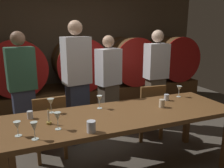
{
  "coord_description": "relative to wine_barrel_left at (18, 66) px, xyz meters",
  "views": [
    {
      "loc": [
        -1.0,
        -2.26,
        1.69
      ],
      "look_at": [
        -0.03,
        0.2,
        1.04
      ],
      "focal_mm": 36.06,
      "sensor_mm": 36.0,
      "label": 1
    }
  ],
  "objects": [
    {
      "name": "ground_plane",
      "position": [
        1.1,
        -2.14,
        -1.04
      ],
      "size": [
        7.78,
        7.78,
        0.0
      ],
      "primitive_type": "plane",
      "color": "#4C443A"
    },
    {
      "name": "back_wall",
      "position": [
        1.1,
        0.55,
        0.29
      ],
      "size": [
        5.98,
        0.24,
        2.65
      ],
      "primitive_type": "cube",
      "color": "brown",
      "rests_on": "ground"
    },
    {
      "name": "barrel_shelf",
      "position": [
        1.1,
        0.0,
        -0.76
      ],
      "size": [
        5.38,
        0.9,
        0.55
      ],
      "primitive_type": "cube",
      "color": "brown",
      "rests_on": "ground"
    },
    {
      "name": "wine_barrel_left",
      "position": [
        0.0,
        0.0,
        0.0
      ],
      "size": [
        0.99,
        0.93,
        0.99
      ],
      "color": "#513319",
      "rests_on": "barrel_shelf"
    },
    {
      "name": "wine_barrel_center",
      "position": [
        1.13,
        0.0,
        0.0
      ],
      "size": [
        0.99,
        0.93,
        0.99
      ],
      "color": "brown",
      "rests_on": "barrel_shelf"
    },
    {
      "name": "wine_barrel_right",
      "position": [
        2.22,
        0.0,
        0.0
      ],
      "size": [
        0.99,
        0.93,
        0.99
      ],
      "color": "#513319",
      "rests_on": "barrel_shelf"
    },
    {
      "name": "wine_barrel_far_right",
      "position": [
        3.3,
        0.0,
        0.0
      ],
      "size": [
        0.99,
        0.93,
        0.99
      ],
      "color": "#513319",
      "rests_on": "barrel_shelf"
    },
    {
      "name": "dining_table",
      "position": [
        1.1,
        -2.24,
        -0.33
      ],
      "size": [
        2.59,
        0.84,
        0.77
      ],
      "color": "brown",
      "rests_on": "ground"
    },
    {
      "name": "chair_left",
      "position": [
        0.35,
        -1.59,
        -0.55
      ],
      "size": [
        0.42,
        0.42,
        0.88
      ],
      "rotation": [
        0.0,
        0.0,
        3.19
      ],
      "color": "brown",
      "rests_on": "ground"
    },
    {
      "name": "chair_right",
      "position": [
        1.85,
        -1.56,
        -0.55
      ],
      "size": [
        0.43,
        0.43,
        0.88
      ],
      "rotation": [
        0.0,
        0.0,
        3.07
      ],
      "color": "brown",
      "rests_on": "ground"
    },
    {
      "name": "guest_far_left",
      "position": [
        0.05,
        -1.03,
        -0.18
      ],
      "size": [
        0.42,
        0.3,
        1.67
      ],
      "rotation": [
        0.0,
        0.0,
        3.32
      ],
      "color": "#33384C",
      "rests_on": "ground"
    },
    {
      "name": "guest_center_left",
      "position": [
        0.8,
        -1.26,
        -0.1
      ],
      "size": [
        0.42,
        0.31,
        1.81
      ],
      "rotation": [
        0.0,
        0.0,
        3.34
      ],
      "color": "#33384C",
      "rests_on": "ground"
    },
    {
      "name": "guest_center_right",
      "position": [
        1.37,
        -1.05,
        -0.22
      ],
      "size": [
        0.43,
        0.34,
        1.6
      ],
      "rotation": [
        0.0,
        0.0,
        3.43
      ],
      "color": "brown",
      "rests_on": "ground"
    },
    {
      "name": "guest_far_right",
      "position": [
        2.21,
        -1.14,
        -0.18
      ],
      "size": [
        0.38,
        0.24,
        1.68
      ],
      "rotation": [
        0.0,
        0.0,
        3.14
      ],
      "color": "brown",
      "rests_on": "ground"
    },
    {
      "name": "candle_center",
      "position": [
        0.28,
        -2.25,
        -0.22
      ],
      "size": [
        0.05,
        0.05,
        0.17
      ],
      "color": "olive",
      "rests_on": "dining_table"
    },
    {
      "name": "wine_glass_far_left",
      "position": [
        0.0,
        -2.41,
        -0.17
      ],
      "size": [
        0.06,
        0.06,
        0.14
      ],
      "color": "silver",
      "rests_on": "dining_table"
    },
    {
      "name": "wine_glass_left",
      "position": [
        0.14,
        -2.53,
        -0.15
      ],
      "size": [
        0.06,
        0.06,
        0.16
      ],
      "color": "silver",
      "rests_on": "dining_table"
    },
    {
      "name": "wine_glass_center_left",
      "position": [
        0.34,
        -1.93,
        -0.14
      ],
      "size": [
        0.08,
        0.08,
        0.17
      ],
      "color": "silver",
      "rests_on": "dining_table"
    },
    {
      "name": "wine_glass_center_right",
      "position": [
        0.35,
        -2.4,
        -0.14
      ],
      "size": [
        0.07,
        0.07,
        0.17
      ],
      "color": "silver",
      "rests_on": "dining_table"
    },
    {
      "name": "wine_glass_right",
      "position": [
        0.9,
        -2.0,
        -0.15
      ],
      "size": [
        0.07,
        0.07,
        0.16
      ],
      "color": "silver",
      "rests_on": "dining_table"
    },
    {
      "name": "wine_glass_far_right",
      "position": [
        2.07,
        -1.95,
        -0.15
      ],
      "size": [
        0.07,
        0.07,
        0.16
      ],
      "color": "silver",
      "rests_on": "dining_table"
    },
    {
      "name": "cup_far_left",
      "position": [
        0.12,
        -2.02,
        -0.22
      ],
      "size": [
        0.06,
        0.06,
        0.08
      ],
      "primitive_type": "cylinder",
      "color": "silver",
      "rests_on": "dining_table"
    },
    {
      "name": "cup_center_left",
      "position": [
        0.62,
        -2.57,
        -0.21
      ],
      "size": [
        0.08,
        0.08,
        0.11
      ],
      "primitive_type": "cylinder",
      "color": "silver",
      "rests_on": "dining_table"
    },
    {
      "name": "cup_center_right",
      "position": [
        1.61,
        -2.24,
        -0.21
      ],
      "size": [
        0.07,
        0.07,
        0.1
      ],
      "primitive_type": "cylinder",
      "color": "beige",
      "rests_on": "dining_table"
    },
    {
      "name": "cup_far_right",
      "position": [
        1.82,
        -2.03,
        -0.22
      ],
      "size": [
        0.06,
        0.06,
        0.08
      ],
      "primitive_type": "cylinder",
      "color": "silver",
      "rests_on": "dining_table"
    }
  ]
}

